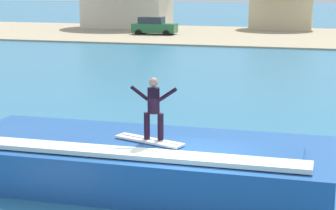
{
  "coord_description": "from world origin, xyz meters",
  "views": [
    {
      "loc": [
        3.24,
        -13.7,
        5.55
      ],
      "look_at": [
        -1.58,
        4.07,
        1.63
      ],
      "focal_mm": 63.59,
      "sensor_mm": 36.0,
      "label": 1
    }
  ],
  "objects_px": {
    "wave_crest": "(141,162)",
    "surfer": "(154,105)",
    "car_near_shore": "(154,26)",
    "surfboard": "(149,140)"
  },
  "relations": [
    {
      "from": "wave_crest",
      "to": "car_near_shore",
      "type": "relative_size",
      "value": 2.36
    },
    {
      "from": "wave_crest",
      "to": "surfer",
      "type": "bearing_deg",
      "value": -33.78
    },
    {
      "from": "surfer",
      "to": "car_near_shore",
      "type": "height_order",
      "value": "surfer"
    },
    {
      "from": "wave_crest",
      "to": "surfer",
      "type": "height_order",
      "value": "surfer"
    },
    {
      "from": "surfboard",
      "to": "wave_crest",
      "type": "bearing_deg",
      "value": 135.84
    },
    {
      "from": "surfboard",
      "to": "car_near_shore",
      "type": "xyz_separation_m",
      "value": [
        -12.34,
        42.06,
        -0.39
      ]
    },
    {
      "from": "wave_crest",
      "to": "surfboard",
      "type": "xyz_separation_m",
      "value": [
        0.34,
        -0.33,
        0.72
      ]
    },
    {
      "from": "wave_crest",
      "to": "surfboard",
      "type": "relative_size",
      "value": 5.02
    },
    {
      "from": "surfboard",
      "to": "car_near_shore",
      "type": "relative_size",
      "value": 0.47
    },
    {
      "from": "surfer",
      "to": "car_near_shore",
      "type": "xyz_separation_m",
      "value": [
        -12.46,
        42.04,
        -1.35
      ]
    }
  ]
}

